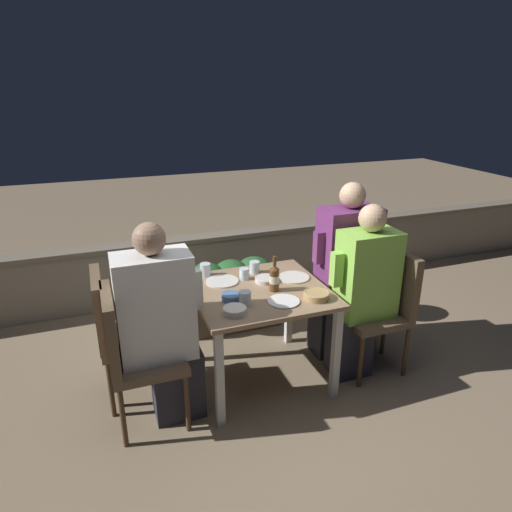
# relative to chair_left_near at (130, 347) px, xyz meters

# --- Properties ---
(ground_plane) EXTENTS (16.00, 16.00, 0.00)m
(ground_plane) POSITION_rel_chair_left_near_xyz_m (0.89, 0.17, -0.55)
(ground_plane) COLOR #847056
(parapet_wall) EXTENTS (9.00, 0.18, 0.62)m
(parapet_wall) POSITION_rel_chair_left_near_xyz_m (0.89, 1.69, -0.23)
(parapet_wall) COLOR gray
(parapet_wall) RESTS_ON ground_plane
(dining_table) EXTENTS (0.90, 0.86, 0.71)m
(dining_table) POSITION_rel_chair_left_near_xyz_m (0.89, 0.17, 0.07)
(dining_table) COLOR #937556
(dining_table) RESTS_ON ground_plane
(planter_hedge) EXTENTS (0.78, 0.47, 0.60)m
(planter_hedge) POSITION_rel_chair_left_near_xyz_m (0.96, 1.00, -0.21)
(planter_hedge) COLOR brown
(planter_hedge) RESTS_ON ground_plane
(chair_left_near) EXTENTS (0.44, 0.44, 0.92)m
(chair_left_near) POSITION_rel_chair_left_near_xyz_m (0.00, 0.00, 0.00)
(chair_left_near) COLOR brown
(chair_left_near) RESTS_ON ground_plane
(person_white_polo) EXTENTS (0.51, 0.26, 1.31)m
(person_white_polo) POSITION_rel_chair_left_near_xyz_m (0.20, -0.00, 0.11)
(person_white_polo) COLOR #282833
(person_white_polo) RESTS_ON ground_plane
(chair_left_far) EXTENTS (0.44, 0.44, 0.92)m
(chair_left_far) POSITION_rel_chair_left_near_xyz_m (-0.05, 0.30, 0.00)
(chair_left_far) COLOR brown
(chair_left_far) RESTS_ON ground_plane
(chair_right_near) EXTENTS (0.44, 0.44, 0.92)m
(chair_right_near) POSITION_rel_chair_left_near_xyz_m (1.81, 0.01, 0.00)
(chair_right_near) COLOR brown
(chair_right_near) RESTS_ON ground_plane
(person_green_blouse) EXTENTS (0.48, 0.26, 1.28)m
(person_green_blouse) POSITION_rel_chair_left_near_xyz_m (1.61, 0.01, 0.10)
(person_green_blouse) COLOR #282833
(person_green_blouse) RESTS_ON ground_plane
(chair_right_far) EXTENTS (0.44, 0.44, 0.92)m
(chair_right_far) POSITION_rel_chair_left_near_xyz_m (1.84, 0.31, 0.00)
(chair_right_far) COLOR brown
(chair_right_far) RESTS_ON ground_plane
(person_purple_stripe) EXTENTS (0.51, 0.26, 1.36)m
(person_purple_stripe) POSITION_rel_chair_left_near_xyz_m (1.64, 0.31, 0.14)
(person_purple_stripe) COLOR #282833
(person_purple_stripe) RESTS_ON ground_plane
(beer_bottle) EXTENTS (0.07, 0.07, 0.25)m
(beer_bottle) POSITION_rel_chair_left_near_xyz_m (0.98, 0.12, 0.26)
(beer_bottle) COLOR brown
(beer_bottle) RESTS_ON dining_table
(plate_0) EXTENTS (0.21, 0.21, 0.01)m
(plate_0) POSITION_rel_chair_left_near_xyz_m (0.97, -0.06, 0.17)
(plate_0) COLOR white
(plate_0) RESTS_ON dining_table
(plate_1) EXTENTS (0.22, 0.22, 0.01)m
(plate_1) POSITION_rel_chair_left_near_xyz_m (1.20, 0.26, 0.17)
(plate_1) COLOR silver
(plate_1) RESTS_ON dining_table
(plate_2) EXTENTS (0.23, 0.23, 0.01)m
(plate_2) POSITION_rel_chair_left_near_xyz_m (0.69, 0.38, 0.17)
(plate_2) COLOR silver
(plate_2) RESTS_ON dining_table
(bowl_0) EXTENTS (0.13, 0.13, 0.04)m
(bowl_0) POSITION_rel_chair_left_near_xyz_m (0.67, 0.08, 0.19)
(bowl_0) COLOR #4C709E
(bowl_0) RESTS_ON dining_table
(bowl_1) EXTENTS (0.14, 0.14, 0.04)m
(bowl_1) POSITION_rel_chair_left_near_xyz_m (0.63, -0.11, 0.19)
(bowl_1) COLOR silver
(bowl_1) RESTS_ON dining_table
(bowl_2) EXTENTS (0.17, 0.17, 0.05)m
(bowl_2) POSITION_rel_chair_left_near_xyz_m (1.19, -0.09, 0.19)
(bowl_2) COLOR tan
(bowl_2) RESTS_ON dining_table
(bowl_3) EXTENTS (0.15, 0.15, 0.03)m
(bowl_3) POSITION_rel_chair_left_near_xyz_m (0.98, 0.28, 0.18)
(bowl_3) COLOR beige
(bowl_3) RESTS_ON dining_table
(glass_cup_0) EXTENTS (0.08, 0.08, 0.09)m
(glass_cup_0) POSITION_rel_chair_left_near_xyz_m (0.61, 0.53, 0.21)
(glass_cup_0) COLOR silver
(glass_cup_0) RESTS_ON dining_table
(glass_cup_1) EXTENTS (0.08, 0.08, 0.10)m
(glass_cup_1) POSITION_rel_chair_left_near_xyz_m (0.72, -0.02, 0.21)
(glass_cup_1) COLOR silver
(glass_cup_1) RESTS_ON dining_table
(glass_cup_2) EXTENTS (0.07, 0.07, 0.08)m
(glass_cup_2) POSITION_rel_chair_left_near_xyz_m (0.85, 0.37, 0.20)
(glass_cup_2) COLOR silver
(glass_cup_2) RESTS_ON dining_table
(glass_cup_3) EXTENTS (0.07, 0.07, 0.09)m
(glass_cup_3) POSITION_rel_chair_left_near_xyz_m (0.96, 0.45, 0.21)
(glass_cup_3) COLOR silver
(glass_cup_3) RESTS_ON dining_table
(potted_plant) EXTENTS (0.34, 0.34, 0.70)m
(potted_plant) POSITION_rel_chair_left_near_xyz_m (1.96, 0.74, -0.12)
(potted_plant) COLOR #9E5638
(potted_plant) RESTS_ON ground_plane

